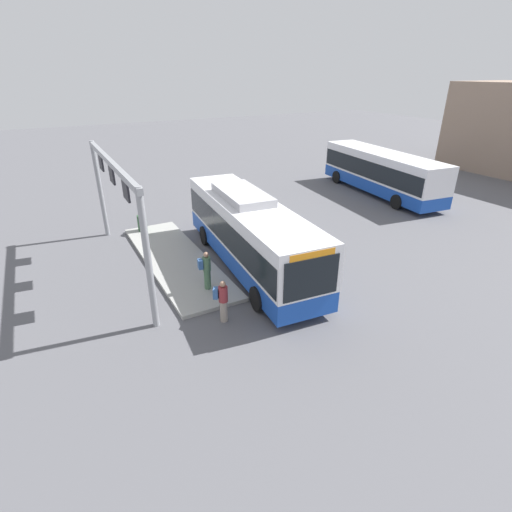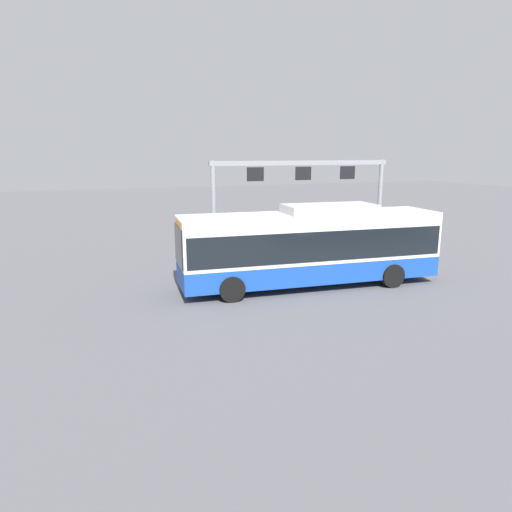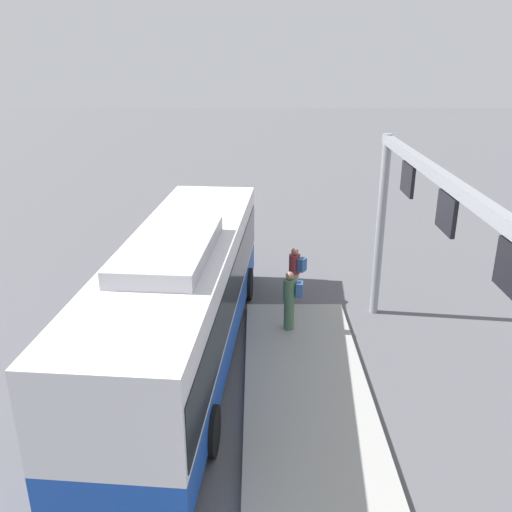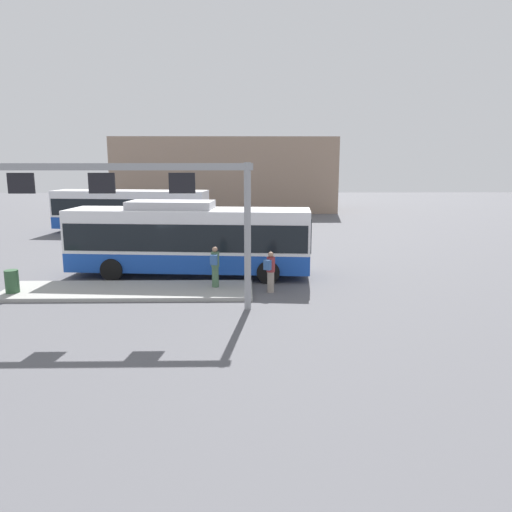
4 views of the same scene
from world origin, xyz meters
TOP-DOWN VIEW (x-y plane):
  - ground_plane at (0.00, 0.00)m, footprint 120.00×120.00m
  - platform_curb at (-2.16, -2.94)m, footprint 10.00×2.80m
  - bus_main at (-0.01, 0.00)m, footprint 11.16×3.49m
  - person_boarding at (3.57, -3.00)m, footprint 0.55×0.60m
  - person_waiting_near at (1.33, -2.71)m, footprint 0.39×0.56m
  - platform_sign_gantry at (-2.31, -5.27)m, footprint 10.33×0.24m
  - trash_bin at (-6.58, -3.42)m, footprint 0.52×0.52m

SIDE VIEW (x-z plane):
  - ground_plane at x=0.00m, z-range 0.00..0.00m
  - platform_curb at x=-2.16m, z-range 0.00..0.16m
  - trash_bin at x=-6.58m, z-range 0.16..1.06m
  - person_boarding at x=3.57m, z-range 0.06..1.73m
  - person_waiting_near at x=1.33m, z-range 0.22..1.89m
  - bus_main at x=-0.01m, z-range 0.08..3.54m
  - platform_sign_gantry at x=-2.31m, z-range 1.21..6.41m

